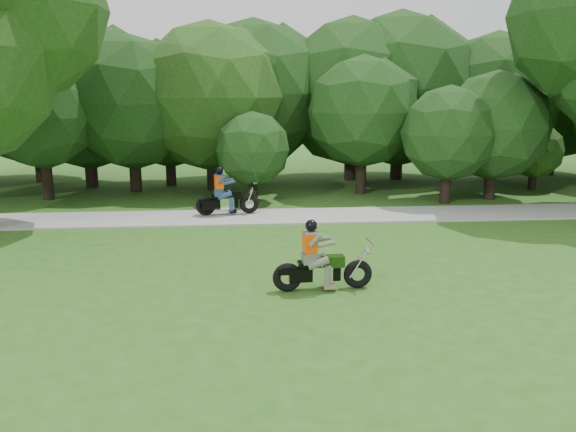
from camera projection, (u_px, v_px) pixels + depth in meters
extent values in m
plane|color=#295719|center=(385.00, 310.00, 10.36)|extent=(100.00, 100.00, 0.00)
cube|color=gray|center=(322.00, 216.00, 18.14)|extent=(60.00, 2.20, 0.06)
cylinder|color=black|center=(490.00, 180.00, 20.94)|extent=(0.40, 0.40, 1.43)
sphere|color=#113814|center=(494.00, 126.00, 20.51)|extent=(4.00, 4.00, 4.00)
cylinder|color=black|center=(397.00, 159.00, 25.83)|extent=(0.55, 0.55, 1.80)
sphere|color=#113814|center=(399.00, 89.00, 25.15)|extent=(6.91, 6.91, 6.91)
cylinder|color=black|center=(490.00, 160.00, 25.71)|extent=(0.49, 0.49, 1.80)
sphere|color=#113814|center=(495.00, 98.00, 25.11)|extent=(5.82, 5.82, 5.82)
cylinder|color=black|center=(41.00, 162.00, 25.00)|extent=(0.52, 0.52, 1.80)
sphere|color=#113814|center=(34.00, 93.00, 24.35)|extent=(6.48, 6.48, 6.48)
cylinder|color=black|center=(255.00, 162.00, 24.96)|extent=(0.52, 0.52, 1.80)
sphere|color=#113814|center=(254.00, 94.00, 24.32)|extent=(6.35, 6.35, 6.35)
cylinder|color=black|center=(91.00, 166.00, 23.53)|extent=(0.50, 0.50, 1.80)
sphere|color=#113814|center=(86.00, 96.00, 22.91)|extent=(6.04, 6.04, 6.04)
cylinder|color=black|center=(253.00, 188.00, 20.40)|extent=(0.34, 0.34, 1.06)
sphere|color=#113814|center=(253.00, 149.00, 20.10)|extent=(2.70, 2.70, 2.70)
cylinder|color=black|center=(350.00, 160.00, 25.57)|extent=(0.53, 0.53, 1.80)
sphere|color=#113814|center=(352.00, 92.00, 24.91)|extent=(6.55, 6.55, 6.55)
cylinder|color=black|center=(361.00, 171.00, 22.06)|extent=(0.42, 0.42, 1.80)
sphere|color=#113814|center=(363.00, 112.00, 21.56)|extent=(4.31, 4.31, 4.31)
cylinder|color=black|center=(445.00, 184.00, 20.22)|extent=(0.37, 0.37, 1.41)
sphere|color=#113814|center=(449.00, 133.00, 19.83)|extent=(3.39, 3.39, 3.39)
cylinder|color=black|center=(550.00, 156.00, 27.09)|extent=(0.50, 0.50, 1.80)
sphere|color=#113814|center=(556.00, 96.00, 26.48)|extent=(6.00, 6.00, 6.00)
cylinder|color=black|center=(47.00, 176.00, 20.83)|extent=(0.39, 0.39, 1.80)
sphere|color=#113814|center=(42.00, 117.00, 20.37)|extent=(3.85, 3.85, 3.85)
cylinder|color=black|center=(135.00, 169.00, 22.53)|extent=(0.46, 0.46, 1.80)
sphere|color=#113814|center=(131.00, 103.00, 21.97)|extent=(5.26, 5.26, 5.26)
cylinder|color=black|center=(171.00, 167.00, 24.05)|extent=(0.43, 0.43, 1.57)
sphere|color=#113814|center=(168.00, 113.00, 23.56)|extent=(4.60, 4.60, 4.60)
cylinder|color=black|center=(213.00, 168.00, 22.93)|extent=(0.50, 0.50, 1.80)
sphere|color=#1E4614|center=(211.00, 97.00, 22.32)|extent=(5.94, 5.94, 5.94)
cylinder|color=black|center=(532.00, 179.00, 23.06)|extent=(0.31, 0.31, 0.88)
sphere|color=#1E4614|center=(535.00, 150.00, 22.80)|extent=(2.26, 2.26, 2.26)
sphere|color=#1E4614|center=(14.00, 8.00, 15.39)|extent=(5.12, 5.12, 5.12)
torus|color=black|center=(287.00, 277.00, 11.27)|extent=(0.61, 0.20, 0.60)
torus|color=black|center=(358.00, 274.00, 11.47)|extent=(0.61, 0.20, 0.60)
cube|color=black|center=(314.00, 274.00, 11.34)|extent=(1.06, 0.26, 0.27)
cube|color=silver|center=(321.00, 274.00, 11.36)|extent=(0.43, 0.31, 0.34)
cube|color=black|center=(333.00, 261.00, 11.34)|extent=(0.46, 0.28, 0.22)
cube|color=black|center=(309.00, 264.00, 11.28)|extent=(0.46, 0.30, 0.09)
cylinder|color=silver|center=(360.00, 260.00, 11.41)|extent=(0.47, 0.06, 0.71)
cylinder|color=silver|center=(370.00, 242.00, 11.36)|extent=(0.06, 0.55, 0.03)
cube|color=#5B604E|center=(309.00, 258.00, 11.25)|extent=(0.28, 0.34, 0.21)
cube|color=#5B604E|center=(310.00, 243.00, 11.19)|extent=(0.24, 0.37, 0.48)
cube|color=#FE4505|center=(310.00, 242.00, 11.18)|extent=(0.27, 0.41, 0.38)
sphere|color=black|center=(311.00, 226.00, 11.11)|extent=(0.24, 0.24, 0.24)
torus|color=black|center=(206.00, 206.00, 17.96)|extent=(0.66, 0.27, 0.64)
torus|color=black|center=(249.00, 204.00, 18.27)|extent=(0.66, 0.27, 0.64)
cube|color=black|center=(222.00, 204.00, 18.07)|extent=(1.04, 0.35, 0.29)
cube|color=silver|center=(227.00, 203.00, 18.10)|extent=(0.48, 0.37, 0.36)
cube|color=black|center=(234.00, 195.00, 18.09)|extent=(0.51, 0.34, 0.24)
cube|color=black|center=(219.00, 196.00, 17.99)|extent=(0.51, 0.35, 0.09)
cylinder|color=silver|center=(250.00, 194.00, 18.21)|extent=(0.36, 0.09, 0.82)
cylinder|color=silver|center=(255.00, 182.00, 18.15)|extent=(0.11, 0.58, 0.03)
cube|color=black|center=(208.00, 205.00, 17.77)|extent=(0.39, 0.16, 0.31)
cube|color=black|center=(207.00, 203.00, 18.15)|extent=(0.39, 0.16, 0.31)
cube|color=navy|center=(219.00, 193.00, 17.97)|extent=(0.32, 0.38, 0.22)
cube|color=navy|center=(219.00, 182.00, 17.90)|extent=(0.29, 0.41, 0.51)
cube|color=#FE4505|center=(219.00, 182.00, 17.90)|extent=(0.32, 0.45, 0.40)
sphere|color=black|center=(219.00, 171.00, 17.82)|extent=(0.25, 0.25, 0.25)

